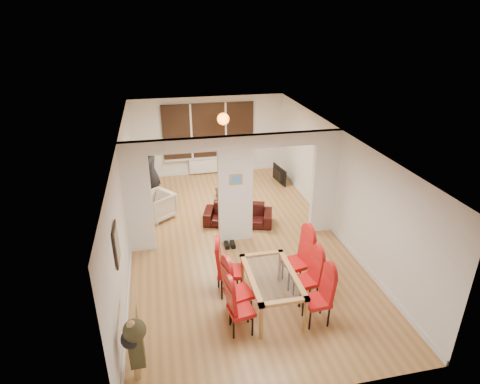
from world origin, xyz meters
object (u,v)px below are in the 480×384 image
object	(u,v)px
television	(277,175)
armchair	(157,206)
dining_chair_lc	(230,268)
person	(151,171)
dining_chair_la	(241,307)
dining_chair_rc	(296,259)
sofa	(238,214)
bowl	(234,190)
dining_chair_rb	(306,277)
dining_chair_lb	(239,289)
dining_chair_ra	(317,297)
coffee_table	(233,193)
dining_table	(271,291)
bottle	(241,184)

from	to	relation	value
television	armchair	bearing A→B (deg)	105.45
dining_chair_lc	person	size ratio (longest dim) A/B	0.63
dining_chair_la	dining_chair_lc	size ratio (longest dim) A/B	0.88
armchair	dining_chair_la	bearing A→B (deg)	-20.80
dining_chair_la	dining_chair_rc	bearing A→B (deg)	28.40
dining_chair_lc	armchair	bearing A→B (deg)	122.32
sofa	person	size ratio (longest dim) A/B	0.97
sofa	bowl	world-z (taller)	sofa
dining_chair_lc	dining_chair_rb	world-z (taller)	dining_chair_lc
dining_chair_rc	bowl	distance (m)	4.31
dining_chair_lb	dining_chair_lc	world-z (taller)	dining_chair_lc
dining_chair_rb	bowl	size ratio (longest dim) A/B	5.13
dining_chair_la	dining_chair_lc	xyz separation A→B (m)	(0.00, 1.07, 0.07)
dining_chair_lc	dining_chair_ra	distance (m)	1.75
dining_chair_lc	person	distance (m)	4.84
sofa	dining_chair_rc	bearing A→B (deg)	-60.63
dining_chair_lc	coffee_table	world-z (taller)	dining_chair_lc
dining_chair_la	person	xyz separation A→B (m)	(-1.40, 5.68, 0.40)
dining_chair_la	dining_chair_rb	bearing A→B (deg)	11.58
person	dining_chair_la	bearing A→B (deg)	24.17
dining_chair_lb	coffee_table	bearing A→B (deg)	66.41
dining_chair_la	bowl	xyz separation A→B (m)	(0.94, 5.33, -0.26)
dining_chair_ra	armchair	bearing A→B (deg)	115.83
dining_chair_rc	armchair	xyz separation A→B (m)	(-2.65, 3.50, -0.23)
dining_chair_lc	bowl	bearing A→B (deg)	89.24
dining_table	television	xyz separation A→B (m)	(1.84, 5.76, -0.10)
bottle	bowl	distance (m)	0.28
dining_chair_rc	armchair	bearing A→B (deg)	115.47
bottle	dining_chair_la	bearing A→B (deg)	-102.06
dining_chair_ra	sofa	xyz separation A→B (m)	(-0.61, 3.85, -0.27)
dining_chair_la	sofa	xyz separation A→B (m)	(0.74, 3.80, -0.25)
dining_chair_lb	dining_chair_rc	world-z (taller)	dining_chair_rc
dining_chair_ra	television	distance (m)	6.40
dining_chair_rc	sofa	world-z (taller)	dining_chair_rc
dining_chair_rc	television	size ratio (longest dim) A/B	1.28
dining_chair_lb	bottle	bearing A→B (deg)	63.71
dining_chair_rc	bowl	world-z (taller)	dining_chair_rc
dining_chair_rb	sofa	size ratio (longest dim) A/B	0.59
person	bottle	world-z (taller)	person
armchair	coffee_table	world-z (taller)	armchair
bottle	coffee_table	bearing A→B (deg)	-176.88
bottle	bowl	size ratio (longest dim) A/B	1.47
dining_table	dining_chair_la	xyz separation A→B (m)	(-0.67, -0.47, 0.14)
dining_table	person	bearing A→B (deg)	111.74
dining_chair_rb	dining_chair_lb	bearing A→B (deg)	176.94
dining_chair_lb	dining_chair_ra	distance (m)	1.38
dining_chair_rb	bowl	bearing A→B (deg)	86.21
dining_chair_lc	dining_chair_ra	world-z (taller)	dining_chair_lc
dining_chair_la	dining_chair_rc	distance (m)	1.70
dining_table	bottle	world-z (taller)	dining_table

